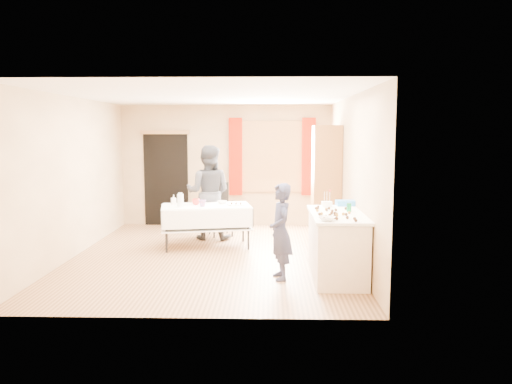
{
  "coord_description": "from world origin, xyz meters",
  "views": [
    {
      "loc": [
        0.94,
        -8.0,
        2.04
      ],
      "look_at": [
        0.73,
        0.0,
        1.06
      ],
      "focal_mm": 35.0,
      "sensor_mm": 36.0,
      "label": 1
    }
  ],
  "objects_px": {
    "counter": "(337,245)",
    "woman": "(208,192)",
    "girl": "(281,232)",
    "chair": "(220,220)",
    "cabinet": "(326,184)",
    "party_table": "(206,222)"
  },
  "relations": [
    {
      "from": "counter",
      "to": "chair",
      "type": "bearing_deg",
      "value": 124.5
    },
    {
      "from": "cabinet",
      "to": "chair",
      "type": "relative_size",
      "value": 2.09
    },
    {
      "from": "counter",
      "to": "girl",
      "type": "xyz_separation_m",
      "value": [
        -0.79,
        -0.12,
        0.22
      ]
    },
    {
      "from": "girl",
      "to": "party_table",
      "type": "bearing_deg",
      "value": -157.89
    },
    {
      "from": "cabinet",
      "to": "girl",
      "type": "height_order",
      "value": "cabinet"
    },
    {
      "from": "cabinet",
      "to": "counter",
      "type": "bearing_deg",
      "value": -92.52
    },
    {
      "from": "cabinet",
      "to": "woman",
      "type": "height_order",
      "value": "cabinet"
    },
    {
      "from": "counter",
      "to": "girl",
      "type": "bearing_deg",
      "value": -171.71
    },
    {
      "from": "party_table",
      "to": "chair",
      "type": "bearing_deg",
      "value": 70.5
    },
    {
      "from": "chair",
      "to": "girl",
      "type": "relative_size",
      "value": 0.77
    },
    {
      "from": "cabinet",
      "to": "party_table",
      "type": "distance_m",
      "value": 2.3
    },
    {
      "from": "counter",
      "to": "woman",
      "type": "height_order",
      "value": "woman"
    },
    {
      "from": "cabinet",
      "to": "woman",
      "type": "distance_m",
      "value": 2.21
    },
    {
      "from": "chair",
      "to": "woman",
      "type": "xyz_separation_m",
      "value": [
        -0.19,
        -0.32,
        0.58
      ]
    },
    {
      "from": "girl",
      "to": "woman",
      "type": "xyz_separation_m",
      "value": [
        -1.31,
        2.57,
        0.22
      ]
    },
    {
      "from": "cabinet",
      "to": "counter",
      "type": "xyz_separation_m",
      "value": [
        -0.1,
        -2.27,
        -0.62
      ]
    },
    {
      "from": "woman",
      "to": "chair",
      "type": "bearing_deg",
      "value": -114.14
    },
    {
      "from": "cabinet",
      "to": "girl",
      "type": "distance_m",
      "value": 2.58
    },
    {
      "from": "party_table",
      "to": "woman",
      "type": "height_order",
      "value": "woman"
    },
    {
      "from": "counter",
      "to": "girl",
      "type": "distance_m",
      "value": 0.83
    },
    {
      "from": "chair",
      "to": "woman",
      "type": "relative_size",
      "value": 0.58
    },
    {
      "from": "girl",
      "to": "woman",
      "type": "distance_m",
      "value": 2.89
    }
  ]
}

